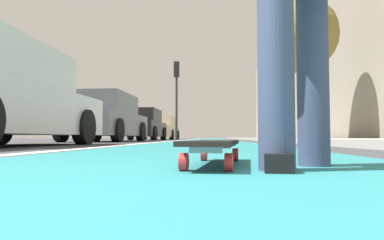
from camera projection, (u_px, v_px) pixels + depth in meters
The scene contains 11 objects.
ground_plane at pixel (207, 142), 10.30m from camera, with size 80.00×80.00×0.00m, color #38383D.
bike_lane_paint at pixel (210, 139), 24.26m from camera, with size 56.00×2.33×0.00m, color #237075.
lane_stripe_white at pixel (187, 140), 20.35m from camera, with size 52.00×0.16×0.01m, color silver.
sidewalk_curb at pixel (278, 139), 18.08m from camera, with size 52.00×3.20×0.10m, color #9E9B93.
building_facade at pixel (305, 74), 22.12m from camera, with size 40.00×1.20×8.09m, color gray.
skateboard at pixel (214, 145), 1.63m from camera, with size 0.86×0.29×0.11m.
parked_car_mid at pixel (105, 119), 11.19m from camera, with size 4.36×1.98×1.49m.
parked_car_far at pixel (141, 125), 17.13m from camera, with size 4.07×2.03×1.48m.
parked_car_end at pixel (162, 129), 23.12m from camera, with size 4.33×2.01×1.46m.
traffic_light at pixel (177, 86), 18.68m from camera, with size 0.33×0.28×4.10m.
street_tree_mid at pixel (299, 35), 11.93m from camera, with size 2.54×2.54×4.83m.
Camera 1 is at (-0.33, -0.17, 0.13)m, focal length 33.43 mm.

